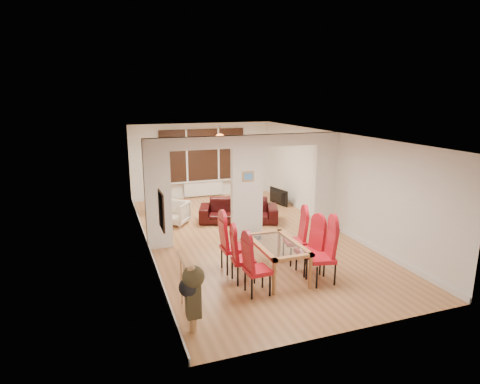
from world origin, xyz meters
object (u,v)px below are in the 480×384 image
television (276,197)px  bottle (234,197)px  dining_chair_rc (295,238)px  armchair (175,213)px  dining_chair_lb (243,256)px  person (162,185)px  coffee_table (232,205)px  dining_chair_rb (309,248)px  dining_chair_lc (233,244)px  dining_table (277,260)px  dining_chair_la (258,266)px  dining_chair_ra (321,254)px  sofa (239,211)px  bowl (230,200)px

television → bottle: 1.44m
dining_chair_rc → armchair: dining_chair_rc is taller
dining_chair_lb → person: (-0.76, 5.13, 0.37)m
dining_chair_lb → coffee_table: bearing=80.0°
dining_chair_rb → dining_chair_lc: bearing=145.5°
armchair → dining_table: bearing=-36.4°
person → bottle: bearing=66.1°
dining_table → bottle: dining_table is taller
dining_table → person: size_ratio=0.83×
dining_table → dining_chair_rb: bearing=-6.1°
coffee_table → television: bearing=-2.8°
dining_chair_la → dining_chair_ra: 1.32m
dining_chair_rb → person: size_ratio=0.60×
dining_chair_lb → television: bearing=65.1°
dining_table → person: 5.37m
dining_chair_lb → coffee_table: size_ratio=1.09×
dining_table → coffee_table: 5.05m
dining_table → coffee_table: bearing=81.8°
dining_chair_lc → dining_chair_rb: dining_chair_lc is taller
dining_chair_la → sofa: dining_chair_la is taller
dining_chair_la → sofa: (1.10, 4.18, -0.21)m
armchair → bowl: 2.24m
dining_table → dining_chair_lb: 0.73m
armchair → person: (-0.15, 1.14, 0.57)m
dining_chair_la → television: 6.18m
dining_chair_lc → dining_chair_rc: dining_chair_lc is taller
dining_chair_ra → coffee_table: bearing=101.9°
person → dining_chair_ra: bearing=-0.5°
dining_chair_rb → television: dining_chair_rb is taller
coffee_table → bowl: bowl is taller
dining_table → coffee_table: (0.72, 4.99, -0.24)m
dining_chair_ra → bowl: (-0.03, 5.60, -0.34)m
sofa → person: 2.51m
sofa → dining_chair_rb: bearing=-67.1°
dining_chair_lc → armchair: size_ratio=1.62×
television → coffee_table: bearing=74.8°
person → bowl: person is taller
dining_table → dining_chair_rc: (0.65, 0.50, 0.20)m
dining_chair_lb → dining_chair_lc: bearing=98.7°
dining_chair_rb → armchair: size_ratio=1.52×
bottle → coffee_table: bearing=-150.3°
dining_chair_rc → bowl: dining_chair_rc is taller
bottle → dining_chair_rc: bearing=-91.8°
dining_chair_la → dining_chair_ra: size_ratio=0.91×
television → person: bearing=74.2°
dining_chair_rb → coffee_table: (0.05, 5.06, -0.43)m
dining_chair_lb → armchair: (-0.60, 3.99, -0.20)m
dining_chair_rb → armchair: bearing=105.0°
sofa → bottle: 1.44m
dining_chair_la → bottle: size_ratio=3.87×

